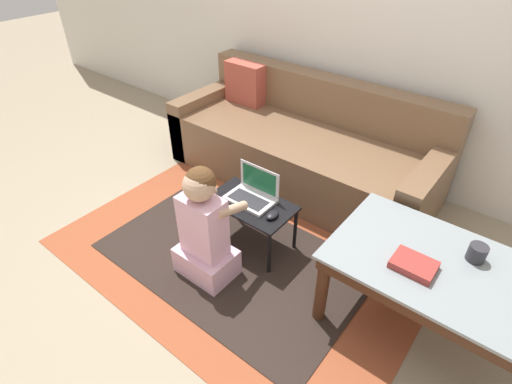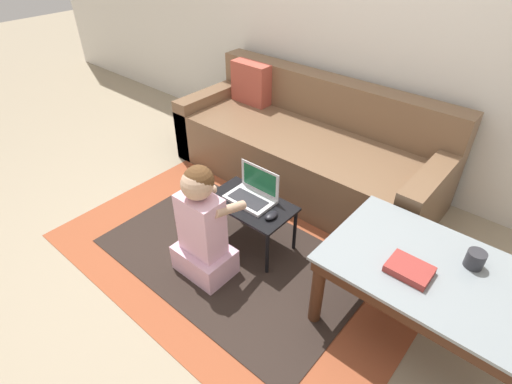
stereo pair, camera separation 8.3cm
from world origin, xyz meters
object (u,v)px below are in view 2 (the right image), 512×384
(laptop_desk, at_px, (251,208))
(person_seated, at_px, (202,228))
(couch, at_px, (306,148))
(computer_mouse, at_px, (271,215))
(cup_on_table, at_px, (475,259))
(coffee_table, at_px, (434,280))
(laptop, at_px, (252,194))
(book_on_table, at_px, (409,269))

(laptop_desk, relative_size, person_seated, 0.72)
(couch, relative_size, computer_mouse, 22.33)
(computer_mouse, xyz_separation_m, person_seated, (-0.24, -0.35, -0.01))
(computer_mouse, height_order, cup_on_table, cup_on_table)
(coffee_table, xyz_separation_m, person_seated, (-1.21, -0.43, -0.07))
(computer_mouse, height_order, person_seated, person_seated)
(couch, distance_m, laptop_desk, 0.93)
(laptop, bearing_deg, computer_mouse, -17.43)
(computer_mouse, relative_size, cup_on_table, 1.11)
(laptop, xyz_separation_m, computer_mouse, (0.21, -0.07, -0.02))
(cup_on_table, bearing_deg, laptop_desk, -171.83)
(book_on_table, bearing_deg, coffee_table, 46.69)
(coffee_table, xyz_separation_m, book_on_table, (-0.10, -0.11, 0.09))
(laptop, height_order, computer_mouse, laptop)
(coffee_table, distance_m, laptop, 1.18)
(couch, height_order, laptop, couch)
(couch, bearing_deg, coffee_table, -32.46)
(coffee_table, distance_m, computer_mouse, 0.97)
(laptop_desk, bearing_deg, person_seated, -97.15)
(couch, xyz_separation_m, cup_on_table, (1.47, -0.73, 0.25))
(laptop_desk, distance_m, laptop, 0.09)
(book_on_table, bearing_deg, laptop_desk, 176.80)
(person_seated, bearing_deg, coffee_table, 19.56)
(person_seated, bearing_deg, laptop, 86.01)
(laptop, bearing_deg, coffee_table, 0.51)
(couch, height_order, book_on_table, couch)
(cup_on_table, relative_size, book_on_table, 0.44)
(laptop, height_order, cup_on_table, cup_on_table)
(couch, distance_m, computer_mouse, 1.02)
(laptop_desk, relative_size, laptop, 1.82)
(cup_on_table, bearing_deg, computer_mouse, -168.88)
(book_on_table, bearing_deg, computer_mouse, 178.03)
(couch, distance_m, person_seated, 1.30)
(person_seated, xyz_separation_m, cup_on_table, (1.32, 0.56, 0.18))
(coffee_table, relative_size, person_seated, 1.34)
(couch, height_order, cup_on_table, couch)
(coffee_table, distance_m, laptop_desk, 1.17)
(laptop_desk, xyz_separation_m, person_seated, (-0.05, -0.38, 0.05))
(person_seated, relative_size, book_on_table, 3.88)
(laptop, relative_size, cup_on_table, 3.51)
(coffee_table, bearing_deg, cup_on_table, 49.21)
(laptop, bearing_deg, cup_on_table, 6.42)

